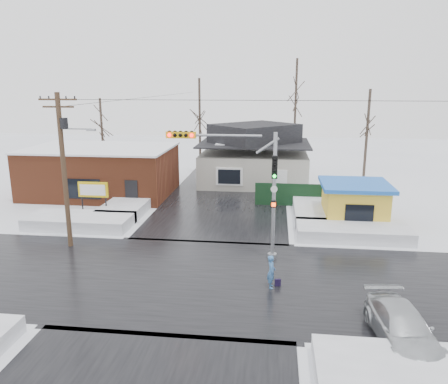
# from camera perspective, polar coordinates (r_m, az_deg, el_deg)

# --- Properties ---
(ground) EXTENTS (120.00, 120.00, 0.00)m
(ground) POSITION_cam_1_polar(r_m,az_deg,el_deg) (22.30, -4.32, -11.14)
(ground) COLOR white
(ground) RESTS_ON ground
(road_ns) EXTENTS (10.00, 120.00, 0.02)m
(road_ns) POSITION_cam_1_polar(r_m,az_deg,el_deg) (22.30, -4.32, -11.12)
(road_ns) COLOR black
(road_ns) RESTS_ON ground
(road_ew) EXTENTS (120.00, 10.00, 0.02)m
(road_ew) POSITION_cam_1_polar(r_m,az_deg,el_deg) (22.30, -4.32, -11.12)
(road_ew) COLOR black
(road_ew) RESTS_ON ground
(snowbank_nw) EXTENTS (7.00, 3.00, 0.80)m
(snowbank_nw) POSITION_cam_1_polar(r_m,az_deg,el_deg) (31.13, -18.31, -3.65)
(snowbank_nw) COLOR white
(snowbank_nw) RESTS_ON ground
(snowbank_ne) EXTENTS (7.00, 3.00, 0.80)m
(snowbank_ne) POSITION_cam_1_polar(r_m,az_deg,el_deg) (28.72, 16.47, -4.98)
(snowbank_ne) COLOR white
(snowbank_ne) RESTS_ON ground
(snowbank_se) EXTENTS (7.00, 3.00, 0.70)m
(snowbank_se) POSITION_cam_1_polar(r_m,az_deg,el_deg) (16.48, 24.84, -21.02)
(snowbank_se) COLOR white
(snowbank_se) RESTS_ON ground
(snowbank_nside_w) EXTENTS (3.00, 8.00, 0.80)m
(snowbank_nside_w) POSITION_cam_1_polar(r_m,az_deg,el_deg) (34.84, -11.91, -1.37)
(snowbank_nside_w) COLOR white
(snowbank_nside_w) RESTS_ON ground
(snowbank_nside_e) EXTENTS (3.00, 8.00, 0.80)m
(snowbank_nside_e) POSITION_cam_1_polar(r_m,az_deg,el_deg) (33.19, 11.68, -2.13)
(snowbank_nside_e) COLOR white
(snowbank_nside_e) RESTS_ON ground
(traffic_signal) EXTENTS (6.05, 0.68, 7.00)m
(traffic_signal) POSITION_cam_1_polar(r_m,az_deg,el_deg) (23.34, 2.74, 1.81)
(traffic_signal) COLOR gray
(traffic_signal) RESTS_ON ground
(utility_pole) EXTENTS (3.15, 0.44, 9.00)m
(utility_pole) POSITION_cam_1_polar(r_m,az_deg,el_deg) (26.53, -20.13, 3.72)
(utility_pole) COLOR #382619
(utility_pole) RESTS_ON ground
(brick_building) EXTENTS (12.20, 8.20, 4.12)m
(brick_building) POSITION_cam_1_polar(r_m,az_deg,el_deg) (39.50, -15.72, 2.71)
(brick_building) COLOR brown
(brick_building) RESTS_ON ground
(marquee_sign) EXTENTS (2.20, 0.21, 2.55)m
(marquee_sign) POSITION_cam_1_polar(r_m,az_deg,el_deg) (32.92, -16.72, 0.17)
(marquee_sign) COLOR black
(marquee_sign) RESTS_ON ground
(house) EXTENTS (10.40, 8.40, 5.76)m
(house) POSITION_cam_1_polar(r_m,az_deg,el_deg) (42.39, 3.98, 4.70)
(house) COLOR #B3B0A2
(house) RESTS_ON ground
(kiosk) EXTENTS (4.60, 4.60, 2.88)m
(kiosk) POSITION_cam_1_polar(r_m,az_deg,el_deg) (31.33, 16.63, -1.38)
(kiosk) COLOR yellow
(kiosk) RESTS_ON ground
(fence) EXTENTS (8.00, 0.12, 1.80)m
(fence) POSITION_cam_1_polar(r_m,az_deg,el_deg) (34.95, 10.64, -0.41)
(fence) COLOR black
(fence) RESTS_ON ground
(tree_far_left) EXTENTS (3.00, 3.00, 10.00)m
(tree_far_left) POSITION_cam_1_polar(r_m,az_deg,el_deg) (46.51, -3.23, 12.14)
(tree_far_left) COLOR #332821
(tree_far_left) RESTS_ON ground
(tree_far_mid) EXTENTS (3.00, 3.00, 12.00)m
(tree_far_mid) POSITION_cam_1_polar(r_m,az_deg,el_deg) (47.83, 9.43, 13.94)
(tree_far_mid) COLOR #332821
(tree_far_mid) RESTS_ON ground
(tree_far_right) EXTENTS (3.00, 3.00, 9.00)m
(tree_far_right) POSITION_cam_1_polar(r_m,az_deg,el_deg) (40.65, 18.38, 10.07)
(tree_far_right) COLOR #332821
(tree_far_right) RESTS_ON ground
(tree_far_west) EXTENTS (3.00, 3.00, 8.00)m
(tree_far_west) POSITION_cam_1_polar(r_m,az_deg,el_deg) (47.45, -15.79, 9.76)
(tree_far_west) COLOR #332821
(tree_far_west) RESTS_ON ground
(pedestrian) EXTENTS (0.44, 0.62, 1.61)m
(pedestrian) POSITION_cam_1_polar(r_m,az_deg,el_deg) (21.07, 6.19, -10.34)
(pedestrian) COLOR teal
(pedestrian) RESTS_ON ground
(car) EXTENTS (2.37, 4.78, 1.34)m
(car) POSITION_cam_1_polar(r_m,az_deg,el_deg) (18.17, 22.27, -16.09)
(car) COLOR silver
(car) RESTS_ON ground
(shopping_bag) EXTENTS (0.30, 0.18, 0.35)m
(shopping_bag) POSITION_cam_1_polar(r_m,az_deg,el_deg) (21.50, 7.03, -11.70)
(shopping_bag) COLOR black
(shopping_bag) RESTS_ON ground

